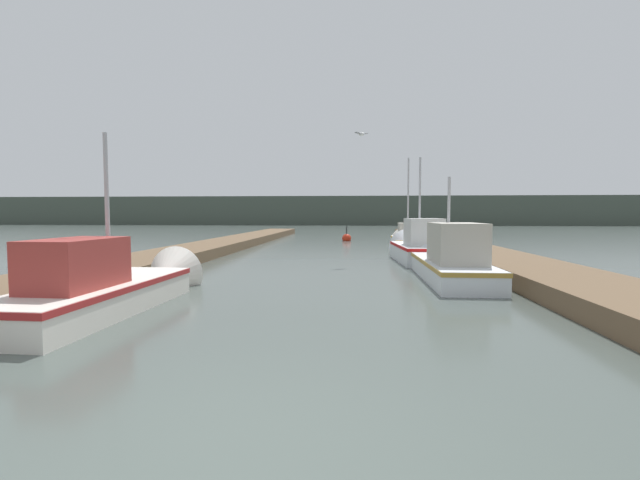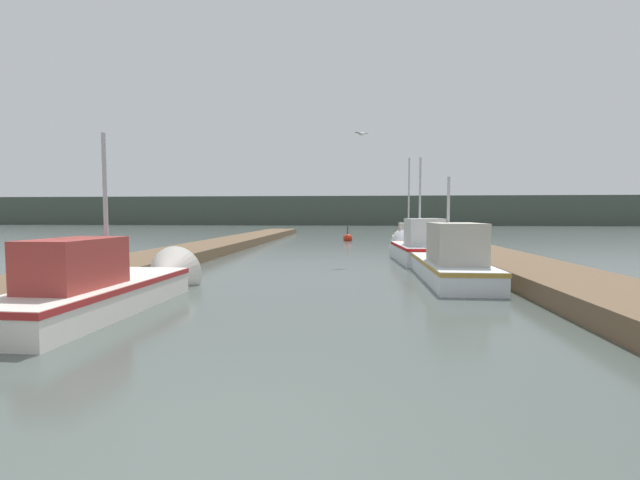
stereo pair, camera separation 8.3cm
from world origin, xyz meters
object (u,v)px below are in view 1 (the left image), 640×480
Objects in this scene: fishing_boat_1 at (447,260)px; mooring_piling_1 at (62,278)px; fishing_boat_0 at (116,285)px; mooring_piling_0 at (446,241)px; channel_buoy at (347,238)px; fishing_boat_2 at (418,247)px; fishing_boat_3 at (407,241)px; mooring_piling_2 at (420,235)px; seagull_lead at (362,134)px.

fishing_boat_1 reaches higher than mooring_piling_1.
fishing_boat_0 is 1.06m from mooring_piling_1.
channel_buoy is at bearing 111.58° from mooring_piling_0.
fishing_boat_3 is (0.16, 4.69, -0.07)m from fishing_boat_2.
mooring_piling_2 is 11.03m from seagull_lead.
fishing_boat_3 is 15.79m from mooring_piling_1.
mooring_piling_1 is (-8.22, -4.38, 0.07)m from fishing_boat_1.
seagull_lead is at bearing 54.92° from mooring_piling_1.
seagull_lead is at bearing -112.38° from fishing_boat_3.
seagull_lead reaches higher than fishing_boat_3.
fishing_boat_2 is (-0.17, 4.41, 0.02)m from fishing_boat_1.
mooring_piling_1 is (-9.33, -9.79, -0.16)m from mooring_piling_0.
mooring_piling_2 is (0.14, 8.11, -0.16)m from mooring_piling_0.
fishing_boat_3 is 5.07× the size of channel_buoy.
fishing_boat_1 is at bearing -91.13° from fishing_boat_2.
fishing_boat_3 is at bearing 106.91° from mooring_piling_0.
fishing_boat_2 reaches higher than mooring_piling_0.
mooring_piling_1 is at bearing -104.02° from channel_buoy.
mooring_piling_2 is 5.07m from channel_buoy.
seagull_lead is at bearing 120.75° from fishing_boat_1.
seagull_lead is at bearing -172.01° from fishing_boat_2.
mooring_piling_2 is 1.00× the size of channel_buoy.
mooring_piling_1 is 21.10m from channel_buoy.
fishing_boat_2 is 9.24× the size of seagull_lead.
fishing_boat_3 is (7.15, 13.43, 0.02)m from fishing_boat_0.
channel_buoy is (5.11, 20.47, -0.39)m from mooring_piling_1.
mooring_piling_1 is at bearing 21.31° from seagull_lead.
mooring_piling_0 is 11.49m from channel_buoy.
fishing_boat_2 is 12.04m from channel_buoy.
fishing_boat_2 is at bearing 47.52° from mooring_piling_1.
mooring_piling_0 is 8.11m from mooring_piling_2.
fishing_boat_2 is at bearing 92.32° from fishing_boat_1.
mooring_piling_2 is (1.25, 13.52, 0.06)m from fishing_boat_1.
mooring_piling_0 is 1.29× the size of mooring_piling_2.
fishing_boat_0 is 0.93× the size of fishing_boat_1.
seagull_lead is at bearing -86.41° from channel_buoy.
mooring_piling_0 is at bearing 51.19° from fishing_boat_0.
fishing_boat_2 is at bearing -142.01° from mooring_piling_0.
fishing_boat_3 reaches higher than fishing_boat_0.
mooring_piling_2 is at bearing 62.12° from mooring_piling_1.
fishing_boat_0 is 10.53m from seagull_lead.
fishing_boat_2 is 0.87× the size of fishing_boat_3.
fishing_boat_0 is 11.20m from fishing_boat_2.
fishing_boat_0 is at bearing -115.89° from fishing_boat_3.
fishing_boat_3 is 4.60m from mooring_piling_2.
channel_buoy is 12.97m from seagull_lead.
fishing_boat_0 reaches higher than channel_buoy.
mooring_piling_1 is 1.00× the size of channel_buoy.
mooring_piling_0 is (1.11, 5.41, 0.22)m from fishing_boat_1.
fishing_boat_2 is 4.41× the size of mooring_piling_2.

